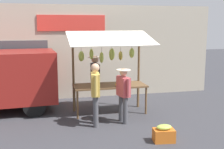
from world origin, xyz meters
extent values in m
plane|color=#38383D|center=(0.00, 0.00, 0.00)|extent=(40.00, 40.00, 0.00)
cube|color=#B2A893|center=(0.00, -2.20, 1.70)|extent=(9.00, 0.25, 3.40)
cube|color=red|center=(0.91, -2.06, 2.75)|extent=(2.40, 0.06, 0.56)
cube|color=#47474C|center=(2.72, -2.07, 1.10)|extent=(1.90, 0.04, 2.10)
cube|color=brown|center=(0.00, 0.00, 0.85)|extent=(2.20, 0.90, 0.05)
cylinder|color=brown|center=(1.04, 0.39, 0.41)|extent=(0.06, 0.06, 0.83)
cylinder|color=brown|center=(-1.04, 0.39, 0.41)|extent=(0.06, 0.06, 0.83)
cylinder|color=brown|center=(1.04, -0.39, 0.41)|extent=(0.06, 0.06, 0.83)
cylinder|color=brown|center=(-1.04, -0.39, 0.41)|extent=(0.06, 0.06, 0.83)
cylinder|color=brown|center=(1.06, -0.40, 1.18)|extent=(0.07, 0.07, 2.35)
cylinder|color=brown|center=(-1.06, -0.40, 1.18)|extent=(0.07, 0.07, 2.35)
cylinder|color=brown|center=(0.00, -0.40, 2.15)|extent=(2.12, 0.06, 0.06)
cube|color=beige|center=(0.00, 0.15, 2.30)|extent=(2.50, 1.46, 0.39)
cylinder|color=brown|center=(-0.81, -0.36, 2.05)|extent=(0.01, 0.01, 0.19)
ellipsoid|color=#B2CC4C|center=(-0.81, -0.36, 1.80)|extent=(0.24, 0.25, 0.31)
cylinder|color=brown|center=(-0.45, -0.41, 2.01)|extent=(0.01, 0.01, 0.29)
ellipsoid|color=gold|center=(-0.45, -0.41, 1.72)|extent=(0.14, 0.16, 0.29)
cylinder|color=brown|center=(-0.15, -0.35, 2.06)|extent=(0.01, 0.01, 0.19)
ellipsoid|color=#B2CC4C|center=(-0.15, -0.35, 1.78)|extent=(0.24, 0.23, 0.38)
cylinder|color=brown|center=(0.17, -0.40, 2.00)|extent=(0.01, 0.01, 0.30)
ellipsoid|color=#B2CC4C|center=(0.17, -0.40, 1.68)|extent=(0.14, 0.17, 0.34)
cylinder|color=brown|center=(0.49, -0.40, 2.06)|extent=(0.01, 0.01, 0.19)
ellipsoid|color=#B2CC4C|center=(0.49, -0.40, 1.80)|extent=(0.16, 0.19, 0.33)
cylinder|color=brown|center=(0.81, -0.37, 2.02)|extent=(0.01, 0.01, 0.25)
ellipsoid|color=#B2CC4C|center=(0.81, -0.37, 1.74)|extent=(0.26, 0.26, 0.32)
ellipsoid|color=orange|center=(-0.48, 0.01, 0.95)|extent=(0.26, 0.25, 0.14)
ellipsoid|color=gold|center=(-0.18, 0.27, 0.93)|extent=(0.20, 0.22, 0.10)
cylinder|color=navy|center=(0.32, -0.89, 0.42)|extent=(0.14, 0.14, 0.84)
cylinder|color=navy|center=(0.31, -0.61, 0.42)|extent=(0.14, 0.14, 0.84)
cube|color=black|center=(0.32, -0.75, 1.14)|extent=(0.22, 0.51, 0.59)
cylinder|color=black|center=(0.32, -1.06, 1.16)|extent=(0.09, 0.09, 0.55)
cylinder|color=black|center=(0.31, -0.44, 1.16)|extent=(0.09, 0.09, 0.55)
sphere|color=tan|center=(0.32, -0.75, 1.58)|extent=(0.23, 0.23, 0.23)
cylinder|color=beige|center=(0.32, -0.75, 1.65)|extent=(0.44, 0.44, 0.02)
cylinder|color=#4C4C51|center=(0.65, 1.17, 0.42)|extent=(0.14, 0.14, 0.84)
cylinder|color=#4C4C51|center=(0.61, 0.89, 0.42)|extent=(0.14, 0.14, 0.84)
cube|color=gold|center=(0.63, 1.03, 1.14)|extent=(0.28, 0.53, 0.59)
cylinder|color=gold|center=(0.67, 1.34, 1.16)|extent=(0.09, 0.09, 0.55)
cylinder|color=gold|center=(0.59, 0.72, 1.16)|extent=(0.09, 0.09, 0.55)
sphere|color=tan|center=(0.63, 1.03, 1.58)|extent=(0.23, 0.23, 0.23)
cylinder|color=#4C4C51|center=(-0.19, 1.09, 0.38)|extent=(0.14, 0.14, 0.75)
cylinder|color=#4C4C51|center=(-0.13, 0.85, 0.38)|extent=(0.14, 0.14, 0.75)
cube|color=#BF4C51|center=(-0.16, 0.97, 1.02)|extent=(0.31, 0.49, 0.53)
cylinder|color=#BF4C51|center=(-0.22, 1.25, 1.04)|extent=(0.09, 0.09, 0.49)
cylinder|color=#BF4C51|center=(-0.10, 0.69, 1.04)|extent=(0.09, 0.09, 0.49)
sphere|color=tan|center=(-0.16, 0.97, 1.42)|extent=(0.21, 0.21, 0.21)
cylinder|color=beige|center=(-0.16, 0.97, 1.48)|extent=(0.39, 0.39, 0.02)
cylinder|color=black|center=(2.26, -0.13, 0.33)|extent=(0.67, 0.22, 0.66)
cylinder|color=black|center=(2.36, -1.79, 0.33)|extent=(0.67, 0.22, 0.66)
cube|color=#D1661E|center=(-0.72, 2.49, 0.15)|extent=(0.52, 0.38, 0.30)
ellipsoid|color=#B2CC4C|center=(-0.72, 2.49, 0.35)|extent=(0.37, 0.24, 0.12)
camera|label=1|loc=(1.94, 8.41, 2.70)|focal=46.34mm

